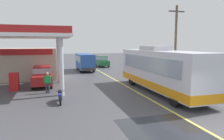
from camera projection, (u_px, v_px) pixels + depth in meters
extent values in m
plane|color=#424247|center=(102.00, 73.00, 28.19)|extent=(120.00, 120.00, 0.00)
cube|color=#D8CC4C|center=(112.00, 78.00, 23.42)|extent=(0.16, 50.00, 0.01)
cube|color=#26282D|center=(161.00, 128.00, 9.45)|extent=(3.59, 3.32, 0.01)
cube|color=silver|center=(160.00, 69.00, 16.59)|extent=(2.50, 11.00, 2.90)
cube|color=orange|center=(160.00, 82.00, 16.72)|extent=(2.54, 11.04, 0.56)
cube|color=#8C9EAD|center=(210.00, 70.00, 11.33)|extent=(2.30, 0.10, 1.40)
cube|color=#8C9EAD|center=(146.00, 64.00, 16.18)|extent=(0.06, 9.35, 1.10)
cube|color=#8C9EAD|center=(174.00, 63.00, 16.88)|extent=(0.06, 9.35, 1.10)
cube|color=white|center=(211.00, 57.00, 11.26)|extent=(1.75, 0.08, 0.32)
cube|color=#B2B2B7|center=(155.00, 48.00, 17.34)|extent=(1.60, 2.80, 0.36)
cylinder|color=black|center=(176.00, 99.00, 12.73)|extent=(0.30, 1.00, 1.00)
cylinder|color=black|center=(205.00, 96.00, 13.34)|extent=(0.30, 1.00, 1.00)
cylinder|color=black|center=(132.00, 80.00, 19.60)|extent=(0.30, 1.00, 1.00)
cylinder|color=black|center=(153.00, 79.00, 20.20)|extent=(0.30, 1.00, 1.00)
cube|color=#B21E1E|center=(11.00, 31.00, 16.62)|extent=(9.00, 7.00, 0.50)
cube|color=white|center=(12.00, 36.00, 16.66)|extent=(9.10, 7.10, 0.24)
cylinder|color=silver|center=(61.00, 65.00, 15.38)|extent=(0.36, 0.36, 4.60)
cylinder|color=silver|center=(59.00, 60.00, 20.53)|extent=(0.36, 0.36, 4.60)
cube|color=red|center=(14.00, 82.00, 17.12)|extent=(0.70, 0.60, 1.50)
cube|color=beige|center=(23.00, 64.00, 22.91)|extent=(7.00, 4.40, 3.40)
cube|color=#B21E1E|center=(20.00, 52.00, 20.61)|extent=(6.30, 0.10, 0.60)
cube|color=maroon|center=(43.00, 78.00, 19.14)|extent=(1.70, 4.20, 0.80)
cube|color=maroon|center=(42.00, 70.00, 19.23)|extent=(1.50, 2.31, 0.70)
cube|color=#8C9EAD|center=(42.00, 70.00, 19.23)|extent=(1.53, 2.35, 0.49)
cylinder|color=black|center=(33.00, 86.00, 17.55)|extent=(0.20, 0.64, 0.64)
cylinder|color=black|center=(51.00, 85.00, 17.96)|extent=(0.20, 0.64, 0.64)
cylinder|color=black|center=(35.00, 80.00, 20.41)|extent=(0.20, 0.64, 0.64)
cylinder|color=black|center=(51.00, 79.00, 20.82)|extent=(0.20, 0.64, 0.64)
cube|color=#264C9E|center=(85.00, 61.00, 30.10)|extent=(2.00, 6.00, 2.10)
cube|color=#8C9EAD|center=(85.00, 58.00, 30.05)|extent=(2.04, 5.10, 0.80)
cube|color=#2D2D33|center=(89.00, 69.00, 27.30)|extent=(1.90, 0.16, 0.36)
cylinder|color=black|center=(81.00, 70.00, 28.08)|extent=(0.22, 0.76, 0.76)
cylinder|color=black|center=(94.00, 69.00, 28.56)|extent=(0.22, 0.76, 0.76)
cylinder|color=black|center=(77.00, 67.00, 31.89)|extent=(0.22, 0.76, 0.76)
cylinder|color=black|center=(89.00, 67.00, 32.38)|extent=(0.22, 0.76, 0.76)
cylinder|color=black|center=(60.00, 100.00, 13.07)|extent=(0.10, 0.60, 0.60)
cylinder|color=black|center=(60.00, 96.00, 14.21)|extent=(0.10, 0.60, 0.60)
cube|color=navy|center=(60.00, 95.00, 13.62)|extent=(0.20, 1.30, 0.36)
cube|color=black|center=(60.00, 91.00, 13.73)|extent=(0.24, 0.60, 0.12)
cylinder|color=#2D2D33|center=(60.00, 91.00, 13.04)|extent=(0.55, 0.04, 0.04)
cylinder|color=#33333F|center=(47.00, 88.00, 16.28)|extent=(0.14, 0.14, 0.82)
cylinder|color=#33333F|center=(49.00, 88.00, 16.33)|extent=(0.14, 0.14, 0.82)
cube|color=#268C3F|center=(47.00, 79.00, 16.22)|extent=(0.36, 0.22, 0.60)
sphere|color=tan|center=(47.00, 74.00, 16.17)|extent=(0.22, 0.22, 0.22)
cylinder|color=#268C3F|center=(44.00, 80.00, 16.16)|extent=(0.09, 0.09, 0.58)
cylinder|color=#268C3F|center=(50.00, 80.00, 16.29)|extent=(0.09, 0.09, 0.58)
cube|color=#1E602D|center=(102.00, 62.00, 35.69)|extent=(1.70, 4.20, 0.80)
cube|color=#1E602D|center=(102.00, 58.00, 35.79)|extent=(1.50, 2.31, 0.70)
cube|color=#8C9EAD|center=(102.00, 58.00, 35.79)|extent=(1.53, 2.35, 0.49)
cylinder|color=black|center=(100.00, 66.00, 34.10)|extent=(0.20, 0.64, 0.64)
cylinder|color=black|center=(109.00, 66.00, 34.51)|extent=(0.20, 0.64, 0.64)
cylinder|color=black|center=(96.00, 64.00, 36.96)|extent=(0.20, 0.64, 0.64)
cylinder|color=black|center=(104.00, 64.00, 37.37)|extent=(0.20, 0.64, 0.64)
cylinder|color=brown|center=(175.00, 44.00, 21.46)|extent=(0.24, 0.24, 7.75)
cube|color=#4C3D33|center=(177.00, 11.00, 21.06)|extent=(1.80, 0.12, 0.12)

